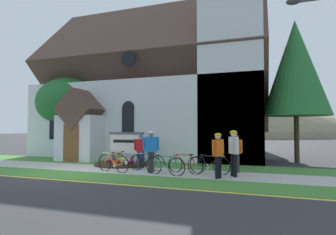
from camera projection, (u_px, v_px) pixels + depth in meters
name	position (u px, v px, depth m)	size (l,w,h in m)	color
ground	(117.00, 161.00, 15.45)	(140.00, 140.00, 0.00)	#333335
sidewalk_slab	(95.00, 168.00, 12.83)	(32.00, 2.04, 0.01)	#B7B5AD
grass_verge	(69.00, 175.00, 11.05)	(32.00, 1.72, 0.01)	#427F33
church_lawn	(118.00, 163.00, 14.86)	(24.00, 2.26, 0.01)	#427F33
curb_paint_stripe	(50.00, 179.00, 10.10)	(28.00, 0.16, 0.01)	yellow
church_building	(163.00, 89.00, 20.03)	(15.47, 11.22, 13.49)	silver
church_sign	(126.00, 143.00, 14.49)	(2.03, 0.18, 1.66)	#474C56
flower_bed	(121.00, 164.00, 13.95)	(2.65, 2.65, 0.34)	#382319
bicycle_white	(185.00, 164.00, 11.47)	(1.66, 0.62, 0.83)	black
bicycle_green	(113.00, 163.00, 11.79)	(1.69, 0.43, 0.83)	black
bicycle_silver	(148.00, 162.00, 12.27)	(1.69, 0.21, 0.81)	black
bicycle_yellow	(165.00, 166.00, 11.01)	(1.73, 0.23, 0.81)	black
bicycle_red	(209.00, 165.00, 11.34)	(1.74, 0.31, 0.81)	black
bicycle_blue	(127.00, 161.00, 12.64)	(1.67, 0.67, 0.81)	black
cyclist_in_yellow_jersey	(234.00, 149.00, 10.63)	(0.42, 0.68, 1.79)	black
cyclist_in_orange_jersey	(218.00, 152.00, 10.27)	(0.36, 0.66, 1.69)	black
cyclist_in_green_jersey	(236.00, 150.00, 11.70)	(0.58, 0.40, 1.62)	#2D2D33
cyclist_in_blue_jersey	(151.00, 148.00, 11.63)	(0.63, 0.45, 1.76)	#2D2D33
cyclist_in_red_jersey	(141.00, 149.00, 12.98)	(0.57, 0.42, 1.57)	#2D2D33
roadside_conifer	(295.00, 68.00, 15.06)	(3.54, 3.54, 7.81)	#3D2D1E
yard_deciduous_tree	(70.00, 103.00, 19.11)	(4.44, 4.44, 5.36)	#4C3823
distant_hill	(181.00, 135.00, 67.88)	(73.47, 43.24, 18.12)	#847A5B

